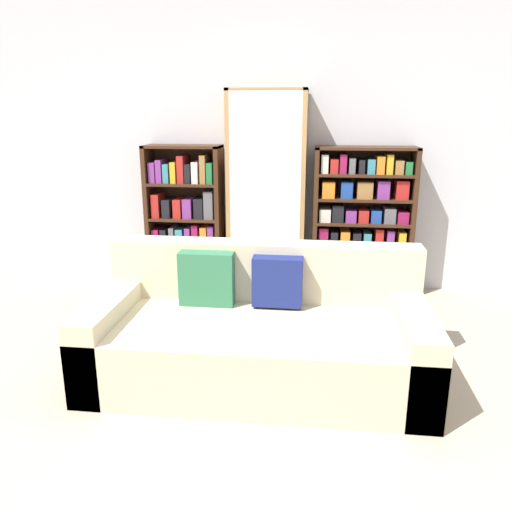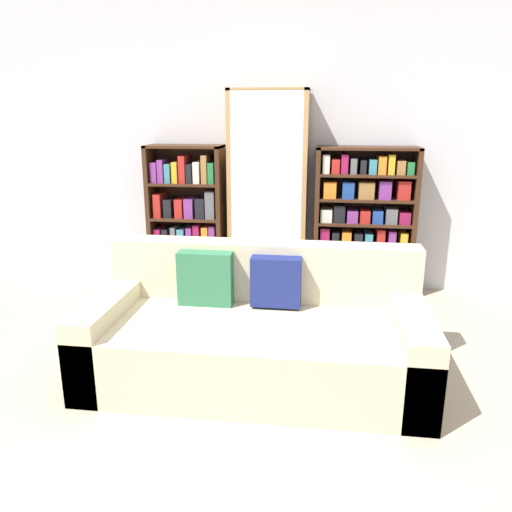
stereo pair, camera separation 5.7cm
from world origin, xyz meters
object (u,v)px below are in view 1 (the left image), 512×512
Objects in this scene: bookshelf_left at (186,220)px; display_cabinet at (267,194)px; bookshelf_right at (361,223)px; couch at (258,335)px; wine_bottle at (324,295)px.

display_cabinet is at bearing -1.25° from bookshelf_left.
bookshelf_right is at bearing 1.12° from display_cabinet.
couch is 1.54× the size of bookshelf_right.
wine_bottle is (1.32, -0.56, -0.49)m from bookshelf_left.
display_cabinet reaches higher than bookshelf_left.
bookshelf_right reaches higher than couch.
bookshelf_left is (-0.88, 1.65, 0.37)m from couch.
bookshelf_left is at bearing 118.08° from couch.
wine_bottle is (-0.32, -0.56, -0.50)m from bookshelf_right.
wine_bottle is at bearing -23.10° from bookshelf_left.
wine_bottle is (0.44, 1.09, -0.11)m from couch.
bookshelf_right is 3.40× the size of wine_bottle.
couch is at bearing -114.78° from bookshelf_right.
display_cabinet is 0.91m from bookshelf_right.
bookshelf_left is 0.74× the size of display_cabinet.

